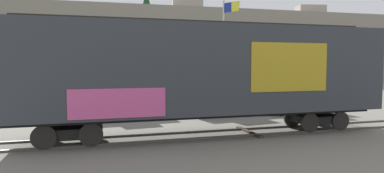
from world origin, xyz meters
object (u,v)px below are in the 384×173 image
Objects in this scene: flagpole at (226,38)px; parked_car_white at (127,106)px; freight_car at (206,71)px; parked_car_black at (224,101)px; parked_car_green at (297,101)px.

flagpole reaches higher than parked_car_white.
freight_car is 3.32× the size of parked_car_black.
flagpole is (5.00, 11.15, 2.41)m from freight_car.
parked_car_white is 1.00× the size of parked_car_green.
freight_car is 9.40m from parked_car_green.
freight_car is at bearing -117.39° from parked_car_black.
parked_car_green is at bearing -6.46° from parked_car_black.
freight_car reaches higher than parked_car_green.
flagpole is at bearing 34.50° from parked_car_white.
freight_car is 3.49× the size of parked_car_green.
flagpole is 10.92m from parked_car_white.
freight_car is at bearing -114.16° from flagpole.
parked_car_black is at bearing -110.75° from flagpole.
freight_car is 12.46m from flagpole.
parked_car_green is at bearing 33.31° from freight_car.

